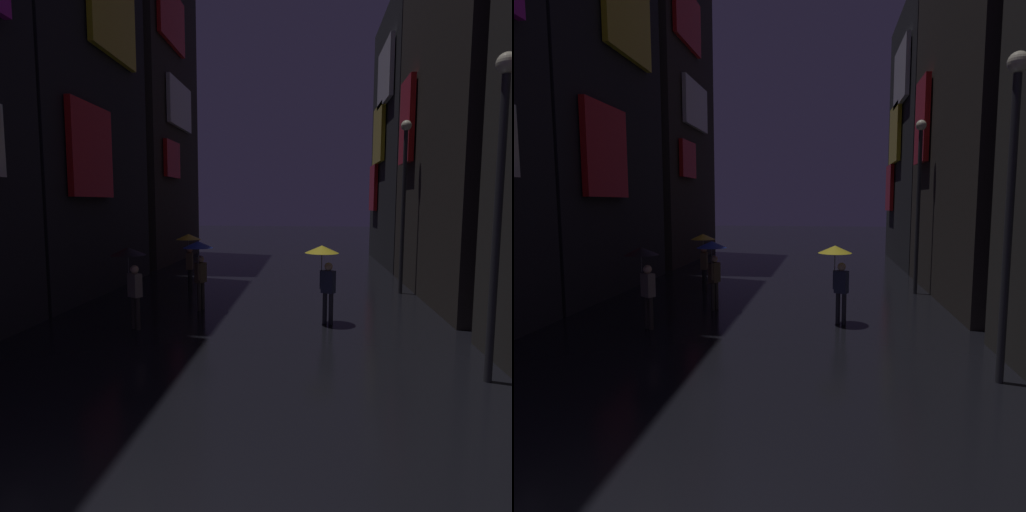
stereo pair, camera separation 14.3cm
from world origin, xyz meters
The scene contains 10 objects.
building_left_mid centered at (-7.48, 13.01, 9.82)m, with size 4.25×8.02×19.66m.
building_left_far centered at (-7.48, 22.23, 10.01)m, with size 4.25×8.47×20.00m.
building_right_mid centered at (7.49, 13.42, 9.48)m, with size 4.25×8.84×18.96m.
building_right_far centered at (7.48, 22.24, 6.56)m, with size 4.25×8.48×13.10m.
pedestrian_far_right_yellow centered at (-2.61, 13.16, 1.67)m, with size 0.90×0.90×2.12m.
pedestrian_near_crossing_blue centered at (-1.54, 10.32, 1.67)m, with size 0.90×0.90×2.12m.
pedestrian_midstreet_left_yellow centered at (2.12, 9.28, 1.67)m, with size 0.90×0.90×2.12m.
pedestrian_midstreet_centre_black centered at (-2.81, 8.21, 1.67)m, with size 0.90×0.90×2.12m.
streetlamp_right_far centered at (5.00, 13.75, 3.75)m, with size 0.36×0.36×6.07m.
streetlamp_right_near centered at (5.00, 5.57, 3.59)m, with size 0.36×0.36×5.77m.
Camera 2 is at (1.86, -2.86, 3.26)m, focal length 32.00 mm.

